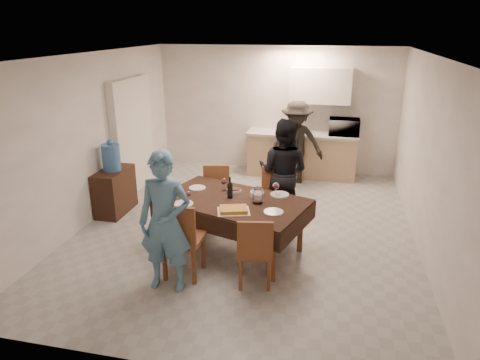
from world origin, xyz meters
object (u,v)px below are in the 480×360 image
(console, at_px, (115,191))
(person_near, at_px, (165,223))
(dining_table, at_px, (233,202))
(water_jug, at_px, (111,157))
(person_kitchen, at_px, (296,143))
(wine_bottle, at_px, (230,188))
(microwave, at_px, (344,127))
(person_far, at_px, (283,172))
(water_pitcher, at_px, (258,196))
(savoury_tart, at_px, (234,210))

(console, relative_size, person_near, 0.47)
(dining_table, distance_m, water_jug, 2.38)
(person_kitchen, bearing_deg, water_jug, -142.83)
(person_near, distance_m, person_kitchen, 4.15)
(console, distance_m, wine_bottle, 2.37)
(water_jug, relative_size, person_kitchen, 0.27)
(microwave, height_order, person_far, person_far)
(water_pitcher, height_order, savoury_tart, water_pitcher)
(person_near, bearing_deg, savoury_tart, 42.22)
(wine_bottle, bearing_deg, person_kitchen, 77.82)
(savoury_tart, relative_size, microwave, 0.68)
(wine_bottle, relative_size, savoury_tart, 0.74)
(console, height_order, person_far, person_far)
(dining_table, height_order, microwave, microwave)
(person_far, bearing_deg, microwave, -99.20)
(wine_bottle, distance_m, savoury_tart, 0.47)
(savoury_tart, xyz_separation_m, person_near, (-0.65, -0.67, 0.07))
(microwave, bearing_deg, wine_bottle, 65.49)
(water_jug, distance_m, person_far, 2.79)
(water_jug, bearing_deg, dining_table, -20.40)
(water_jug, height_order, person_kitchen, person_kitchen)
(dining_table, bearing_deg, wine_bottle, 152.76)
(console, distance_m, person_near, 2.56)
(dining_table, height_order, console, dining_table)
(dining_table, distance_m, person_far, 1.19)
(person_near, bearing_deg, microwave, 61.86)
(microwave, height_order, person_near, person_near)
(console, height_order, microwave, microwave)
(dining_table, xyz_separation_m, water_jug, (-2.22, 0.83, 0.24))
(water_pitcher, relative_size, person_far, 0.13)
(console, xyz_separation_m, person_kitchen, (2.80, 2.12, 0.44))
(wine_bottle, distance_m, person_far, 1.17)
(water_pitcher, xyz_separation_m, person_far, (0.20, 1.10, -0.02))
(console, bearing_deg, person_kitchen, 37.17)
(person_kitchen, bearing_deg, wine_bottle, -102.18)
(person_far, bearing_deg, person_near, 74.68)
(water_pitcher, bearing_deg, person_kitchen, 85.70)
(water_jug, relative_size, water_pitcher, 2.05)
(dining_table, height_order, water_jug, water_jug)
(dining_table, relative_size, wine_bottle, 7.32)
(savoury_tart, bearing_deg, dining_table, 104.74)
(console, relative_size, microwave, 1.35)
(console, distance_m, microwave, 4.56)
(savoury_tart, distance_m, person_kitchen, 3.36)
(microwave, xyz_separation_m, person_far, (-0.93, -2.35, -0.23))
(wine_bottle, distance_m, water_pitcher, 0.41)
(console, bearing_deg, savoury_tart, -27.45)
(water_pitcher, bearing_deg, wine_bottle, 165.96)
(person_far, bearing_deg, dining_table, 74.68)
(wine_bottle, height_order, microwave, microwave)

